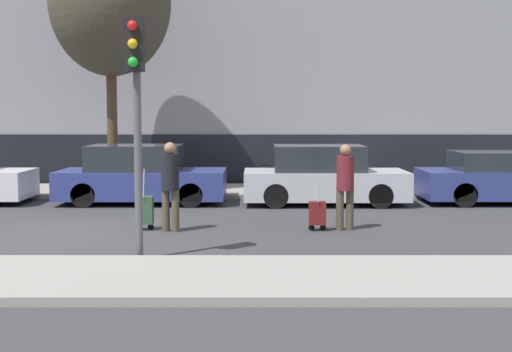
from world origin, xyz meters
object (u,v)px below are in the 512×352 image
object	(u,v)px
parked_car_1	(138,176)
traffic_light	(134,89)
parked_car_2	(321,177)
parked_car_3	(506,178)
pedestrian_left	(168,181)
trolley_right	(315,213)
trolley_left	(143,210)
pedestrian_right	(343,182)
parked_bicycle	(281,175)
bare_tree_near_crossing	(108,2)

from	to	relation	value
parked_car_1	traffic_light	distance (m)	7.42
parked_car_2	parked_car_3	size ratio (longest dim) A/B	0.90
pedestrian_left	trolley_right	distance (m)	2.91
parked_car_1	trolley_left	size ratio (longest dim) A/B	3.47
pedestrian_right	parked_bicycle	bearing A→B (deg)	89.68
trolley_left	traffic_light	xyz separation A→B (m)	(0.35, -2.92, 2.25)
pedestrian_left	bare_tree_near_crossing	bearing A→B (deg)	128.58
parked_car_3	traffic_light	xyz separation A→B (m)	(-8.23, -7.10, 2.02)
trolley_right	parked_car_2	bearing A→B (deg)	83.12
parked_car_2	bare_tree_near_crossing	xyz separation A→B (m)	(-5.63, 1.87, 4.58)
parked_car_1	parked_car_3	xyz separation A→B (m)	(9.33, 0.03, -0.06)
pedestrian_left	trolley_right	bearing A→B (deg)	19.24
parked_car_3	pedestrian_left	world-z (taller)	pedestrian_left
parked_car_3	trolley_left	bearing A→B (deg)	-154.05
parked_bicycle	bare_tree_near_crossing	bearing A→B (deg)	-171.28
parked_car_1	trolley_left	xyz separation A→B (m)	(0.75, -4.15, -0.29)
parked_bicycle	pedestrian_left	bearing A→B (deg)	-109.95
trolley_left	bare_tree_near_crossing	distance (m)	7.80
parked_car_1	bare_tree_near_crossing	distance (m)	4.99
trolley_right	trolley_left	bearing A→B (deg)	178.63
parked_car_1	parked_car_2	world-z (taller)	same
parked_car_3	trolley_left	size ratio (longest dim) A/B	3.73
pedestrian_right	bare_tree_near_crossing	distance (m)	9.21
parked_car_2	trolley_right	bearing A→B (deg)	-96.88
parked_car_2	pedestrian_left	distance (m)	5.30
parked_car_2	parked_bicycle	distance (m)	2.75
parked_car_2	parked_car_3	bearing A→B (deg)	2.72
trolley_left	parked_bicycle	distance (m)	7.18
pedestrian_left	trolley_left	bearing A→B (deg)	-179.95
trolley_left	pedestrian_left	bearing A→B (deg)	-17.48
parked_car_3	parked_bicycle	distance (m)	6.10
parked_car_2	pedestrian_right	bearing A→B (deg)	-89.17
parked_car_2	parked_car_3	distance (m)	4.73
pedestrian_right	bare_tree_near_crossing	bearing A→B (deg)	125.79
traffic_light	parked_bicycle	distance (m)	10.06
parked_car_3	bare_tree_near_crossing	size ratio (longest dim) A/B	0.63
parked_car_3	parked_car_1	bearing A→B (deg)	-179.82
parked_car_3	pedestrian_left	bearing A→B (deg)	-151.68
parked_car_2	pedestrian_right	distance (m)	3.96
pedestrian_right	trolley_right	world-z (taller)	pedestrian_right
parked_car_1	pedestrian_left	size ratio (longest dim) A/B	2.42
pedestrian_left	trolley_left	distance (m)	0.81
parked_bicycle	bare_tree_near_crossing	xyz separation A→B (m)	(-4.74, -0.73, 4.77)
traffic_light	parked_bicycle	bearing A→B (deg)	74.59
parked_car_1	parked_bicycle	size ratio (longest dim) A/B	2.36
parked_car_3	parked_bicycle	xyz separation A→B (m)	(-5.62, 2.37, -0.13)
pedestrian_right	bare_tree_near_crossing	size ratio (longest dim) A/B	0.23
trolley_right	parked_bicycle	xyz separation A→B (m)	(-0.41, 6.63, 0.15)
pedestrian_left	pedestrian_right	world-z (taller)	pedestrian_left
parked_car_2	pedestrian_left	world-z (taller)	pedestrian_left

